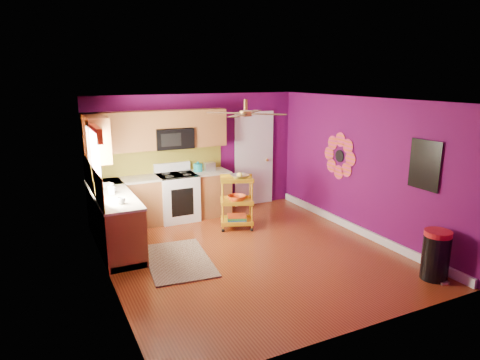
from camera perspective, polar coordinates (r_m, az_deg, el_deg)
ground at (r=7.19m, az=1.44°, el=-9.70°), size 5.00×5.00×0.00m
room_envelope at (r=6.72m, az=1.73°, el=3.23°), size 4.54×5.04×2.52m
lower_cabinets at (r=8.22m, az=-12.89°, el=-3.77°), size 2.81×2.31×0.94m
electric_range at (r=8.73m, az=-8.36°, el=-2.19°), size 0.76×0.66×1.13m
upper_cabinetry at (r=8.29m, az=-13.26°, el=6.04°), size 2.80×2.30×1.26m
left_window at (r=7.04m, az=-18.92°, el=3.83°), size 0.08×1.35×1.08m
panel_door at (r=9.58m, az=1.86°, el=2.71°), size 0.95×0.11×2.15m
right_wall_art at (r=7.76m, az=17.49°, el=2.60°), size 0.04×2.74×1.04m
ceiling_fan at (r=6.79m, az=0.77°, el=8.95°), size 1.01×1.01×0.26m
shag_rug at (r=6.96m, az=-8.21°, el=-10.55°), size 1.12×1.65×0.02m
rolling_cart at (r=8.11m, az=-0.37°, el=-2.68°), size 0.73×0.64×1.10m
trash_can at (r=6.81m, az=24.65°, el=-9.08°), size 0.45×0.46×0.73m
teal_kettle at (r=8.82m, az=-5.62°, el=1.68°), size 0.18×0.18×0.21m
toaster at (r=8.85m, az=-4.10°, el=1.80°), size 0.22×0.15×0.18m
soap_bottle_a at (r=7.37m, az=-16.83°, el=-1.11°), size 0.09×0.10×0.21m
soap_bottle_b at (r=7.49m, az=-16.61°, el=-1.03°), size 0.13×0.13×0.16m
counter_dish at (r=7.85m, az=-17.49°, el=-0.78°), size 0.28×0.28×0.07m
counter_cup at (r=6.81m, az=-15.58°, el=-2.69°), size 0.13×0.13×0.10m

